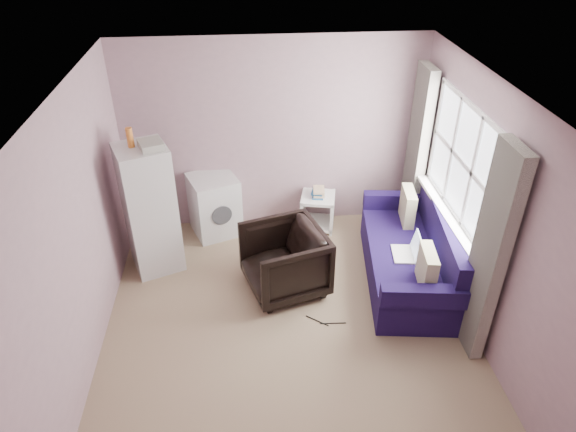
{
  "coord_description": "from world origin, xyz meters",
  "views": [
    {
      "loc": [
        -0.36,
        -3.9,
        3.89
      ],
      "look_at": [
        0.05,
        0.6,
        1.0
      ],
      "focal_mm": 32.0,
      "sensor_mm": 36.0,
      "label": 1
    }
  ],
  "objects_px": {
    "armchair": "(284,258)",
    "fridge": "(150,209)",
    "washing_machine": "(214,204)",
    "sofa": "(414,257)",
    "side_table": "(318,209)"
  },
  "relations": [
    {
      "from": "armchair",
      "to": "sofa",
      "type": "distance_m",
      "value": 1.5
    },
    {
      "from": "armchair",
      "to": "fridge",
      "type": "xyz_separation_m",
      "value": [
        -1.5,
        0.58,
        0.37
      ]
    },
    {
      "from": "washing_machine",
      "to": "sofa",
      "type": "relative_size",
      "value": 0.39
    },
    {
      "from": "side_table",
      "to": "sofa",
      "type": "bearing_deg",
      "value": -51.81
    },
    {
      "from": "fridge",
      "to": "sofa",
      "type": "xyz_separation_m",
      "value": [
        2.99,
        -0.55,
        -0.47
      ]
    },
    {
      "from": "side_table",
      "to": "sofa",
      "type": "relative_size",
      "value": 0.29
    },
    {
      "from": "fridge",
      "to": "washing_machine",
      "type": "height_order",
      "value": "fridge"
    },
    {
      "from": "armchair",
      "to": "washing_machine",
      "type": "distance_m",
      "value": 1.49
    },
    {
      "from": "fridge",
      "to": "side_table",
      "type": "xyz_separation_m",
      "value": [
        2.05,
        0.65,
        -0.52
      ]
    },
    {
      "from": "washing_machine",
      "to": "side_table",
      "type": "distance_m",
      "value": 1.37
    },
    {
      "from": "armchair",
      "to": "fridge",
      "type": "relative_size",
      "value": 0.48
    },
    {
      "from": "armchair",
      "to": "sofa",
      "type": "height_order",
      "value": "sofa"
    },
    {
      "from": "armchair",
      "to": "washing_machine",
      "type": "xyz_separation_m",
      "value": [
        -0.81,
        1.25,
        -0.01
      ]
    },
    {
      "from": "armchair",
      "to": "fridge",
      "type": "bearing_deg",
      "value": -127.71
    },
    {
      "from": "washing_machine",
      "to": "fridge",
      "type": "bearing_deg",
      "value": -156.33
    }
  ]
}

